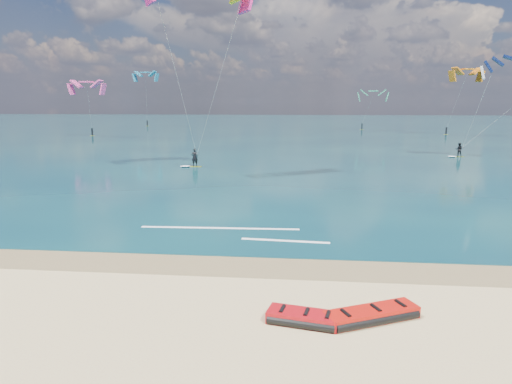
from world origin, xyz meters
TOP-DOWN VIEW (x-y plane):
  - ground at (0.00, 40.00)m, footprint 320.00×320.00m
  - wet_sand_strip at (0.00, 3.00)m, footprint 320.00×2.40m
  - sea at (0.00, 104.00)m, footprint 320.00×200.00m
  - packed_kite_left at (5.10, -1.03)m, footprint 3.25×2.33m
  - packed_kite_mid at (3.11, -1.42)m, footprint 2.40×1.53m
  - kitesurfer_main at (-6.11, 26.12)m, footprint 9.53×9.69m
  - kitesurfer_far at (23.25, 38.30)m, footprint 11.07×6.19m
  - shoreline_foam at (0.11, 7.49)m, footprint 9.34×2.33m
  - distant_kites at (-5.89, 81.14)m, footprint 73.25×36.14m

SIDE VIEW (x-z plane):
  - ground at x=0.00m, z-range 0.00..0.00m
  - packed_kite_left at x=5.10m, z-range -0.20..0.20m
  - packed_kite_mid at x=3.11m, z-range -0.20..0.20m
  - wet_sand_strip at x=0.00m, z-range 0.00..0.01m
  - sea at x=0.00m, z-range 0.00..0.04m
  - shoreline_foam at x=0.11m, z-range 0.04..0.05m
  - distant_kites at x=-5.89m, z-range -1.05..12.14m
  - kitesurfer_far at x=23.25m, z-range 0.26..12.58m
  - kitesurfer_main at x=-6.11m, z-range 0.22..17.73m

